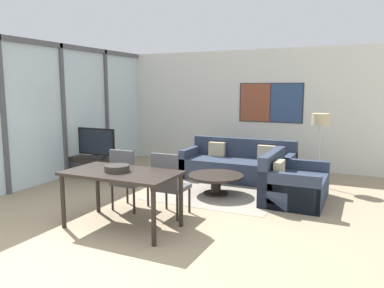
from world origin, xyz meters
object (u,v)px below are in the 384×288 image
at_px(coffee_table, 216,179).
at_px(dining_chair_left, 127,177).
at_px(tv_console, 97,168).
at_px(dining_chair_centre, 169,182).
at_px(floor_lamp, 320,126).
at_px(fruit_bowl, 117,168).
at_px(sofa_main, 239,166).
at_px(television, 96,144).
at_px(dining_table, 122,178).
at_px(sofa_side, 290,185).

height_order(coffee_table, dining_chair_left, dining_chair_left).
relative_size(tv_console, dining_chair_left, 1.47).
bearing_deg(dining_chair_left, dining_chair_centre, -0.17).
bearing_deg(dining_chair_centre, dining_chair_left, 179.83).
bearing_deg(floor_lamp, fruit_bowl, -122.66).
xyz_separation_m(coffee_table, fruit_bowl, (-0.63, -2.06, 0.55)).
height_order(tv_console, sofa_main, sofa_main).
xyz_separation_m(television, dining_table, (2.21, -2.17, -0.04)).
height_order(dining_table, floor_lamp, floor_lamp).
distance_m(sofa_main, dining_chair_centre, 2.74).
relative_size(sofa_main, sofa_side, 1.67).
bearing_deg(floor_lamp, coffee_table, -138.73).
distance_m(dining_chair_centre, floor_lamp, 3.37).
xyz_separation_m(sofa_main, sofa_side, (1.28, -1.12, 0.00)).
relative_size(dining_chair_left, fruit_bowl, 2.86).
bearing_deg(television, floor_lamp, 16.16).
bearing_deg(tv_console, floor_lamp, 16.17).
height_order(coffee_table, floor_lamp, floor_lamp).
bearing_deg(fruit_bowl, dining_chair_left, 115.04).
bearing_deg(television, dining_chair_centre, -30.69).
relative_size(tv_console, sofa_side, 1.04).
height_order(tv_console, television, television).
xyz_separation_m(sofa_side, dining_table, (-1.84, -2.24, 0.42)).
height_order(dining_table, dining_chair_centre, dining_chair_centre).
bearing_deg(dining_chair_centre, dining_table, -120.00).
distance_m(sofa_side, dining_chair_centre, 2.19).
xyz_separation_m(tv_console, fruit_bowl, (2.14, -2.18, 0.62)).
bearing_deg(fruit_bowl, dining_chair_centre, 56.52).
bearing_deg(fruit_bowl, television, 134.48).
distance_m(television, floor_lamp, 4.55).
xyz_separation_m(dining_chair_left, dining_chair_centre, (0.74, -0.00, 0.00)).
bearing_deg(dining_chair_centre, sofa_main, 85.93).
bearing_deg(dining_table, television, 135.49).
distance_m(dining_chair_left, floor_lamp, 3.81).
bearing_deg(sofa_main, fruit_bowl, -100.51).
xyz_separation_m(sofa_side, dining_chair_centre, (-1.47, -1.60, 0.26)).
bearing_deg(sofa_side, fruit_bowl, 139.77).
xyz_separation_m(coffee_table, dining_chair_left, (-0.93, -1.40, 0.26)).
distance_m(fruit_bowl, floor_lamp, 4.11).
distance_m(sofa_main, floor_lamp, 1.83).
bearing_deg(sofa_side, television, 90.95).
distance_m(dining_table, dining_chair_left, 0.76).
relative_size(television, dining_chair_centre, 0.96).
height_order(tv_console, fruit_bowl, fruit_bowl).
distance_m(tv_console, television, 0.52).
distance_m(television, coffee_table, 2.81).
bearing_deg(floor_lamp, tv_console, -163.83).
bearing_deg(floor_lamp, dining_chair_left, -132.05).
height_order(tv_console, coffee_table, tv_console).
height_order(television, coffee_table, television).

